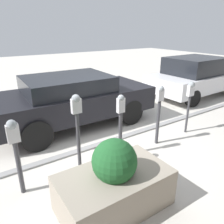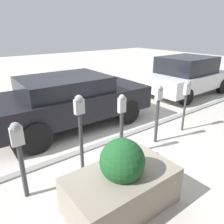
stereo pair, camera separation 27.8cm
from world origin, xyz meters
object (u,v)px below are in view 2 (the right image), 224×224
Objects in this scene: parking_meter_second at (80,121)px; parked_car_rear at (187,75)px; parking_meter_middle at (122,118)px; parked_car_middle at (70,99)px; parking_meter_farthest at (186,94)px; parking_meter_nearest at (19,148)px; parking_meter_fourth at (158,105)px; planter_box at (122,184)px.

parking_meter_second is 0.37× the size of parked_car_rear.
parking_meter_middle is 2.12m from parked_car_middle.
parking_meter_middle is at bearing 179.31° from parking_meter_farthest.
parking_meter_fourth reaches higher than parking_meter_nearest.
parked_car_middle is (-2.26, 2.14, -0.26)m from parking_meter_farthest.
parking_meter_fourth is 0.33× the size of parked_car_middle.
parking_meter_middle is 1.54m from planter_box.
parked_car_rear reaches higher than parked_car_middle.
parking_meter_second is at bearing -162.66° from parked_car_rear.
parked_car_rear is at bearing 21.81° from parking_meter_middle.
parking_meter_second is 1.12× the size of parking_meter_middle.
parking_meter_fourth is 0.85× the size of planter_box.
parking_meter_second is (1.07, 0.01, 0.17)m from parking_meter_nearest.
parked_car_middle is at bearing 48.00° from parking_meter_nearest.
parking_meter_nearest is at bearing 134.90° from planter_box.
parking_meter_farthest is 0.82× the size of planter_box.
parking_meter_nearest is 1.65m from planter_box.
planter_box is (0.05, -1.13, -0.65)m from parking_meter_second.
parking_meter_second is at bearing -179.27° from parking_meter_middle.
parking_meter_second is at bearing 0.36° from parking_meter_nearest.
parking_meter_farthest is 0.33× the size of parked_car_rear.
planter_box is 0.38× the size of parked_car_middle.
parking_meter_farthest is at bearing 0.50° from parking_meter_fourth.
parked_car_rear is (7.28, 2.12, -0.11)m from parking_meter_nearest.
parked_car_middle is (1.92, 2.13, -0.12)m from parking_meter_nearest.
parking_meter_farthest is (1.08, 0.01, 0.09)m from parking_meter_fourth.
planter_box is (1.12, -1.12, -0.48)m from parking_meter_nearest.
parking_meter_fourth is at bearing -154.40° from parked_car_rear.
parked_car_middle is at bearing 68.26° from parking_meter_second.
parking_meter_fourth is 2.33m from planter_box.
planter_box is at bearing -102.53° from parked_car_middle.
parked_car_middle reaches higher than planter_box.
parked_car_rear is at bearing 1.16° from parked_car_middle.
parking_meter_nearest is 0.86× the size of parking_meter_second.
parking_meter_second reaches higher than parking_meter_nearest.
parked_car_rear is (6.21, 2.11, -0.28)m from parking_meter_second.
parked_car_middle is 5.36m from parked_car_rear.
parked_car_rear is at bearing 16.20° from parking_meter_nearest.
parking_meter_farthest is 3.77m from parked_car_rear.
parking_meter_nearest is 3.10m from parking_meter_fourth.
parking_meter_fourth is at bearing -59.88° from parked_car_middle.
parked_car_middle is at bearing 118.80° from parking_meter_fourth.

